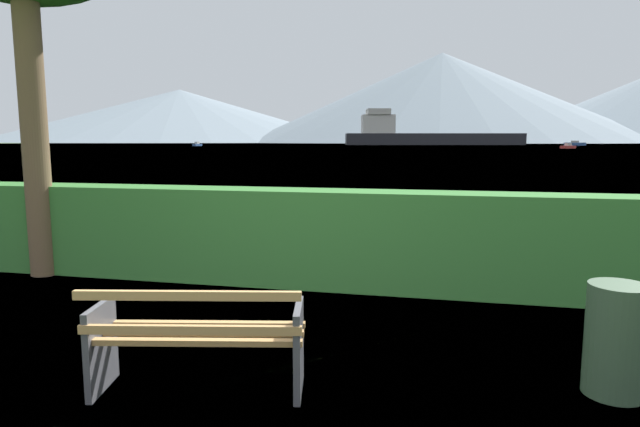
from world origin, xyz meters
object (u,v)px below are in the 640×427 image
trash_bin (616,340)px  park_bench (198,339)px  cargo_ship_large (420,135)px  sailboat_mid (197,144)px  fishing_boat_near (575,144)px  tender_far (568,147)px

trash_bin → park_bench: bearing=-167.8°
trash_bin → cargo_ship_large: bearing=92.5°
sailboat_mid → trash_bin: bearing=-63.7°
fishing_boat_near → sailboat_mid: fishing_boat_near is taller
fishing_boat_near → sailboat_mid: (-137.98, -48.37, -0.18)m
trash_bin → fishing_boat_near: (50.04, 225.99, 0.30)m
fishing_boat_near → tender_far: 89.85m
sailboat_mid → tender_far: 123.31m
park_bench → cargo_ship_large: (-7.81, 246.92, 4.07)m
fishing_boat_near → sailboat_mid: size_ratio=1.81×
trash_bin → tender_far: (29.04, 138.62, 0.04)m
fishing_boat_near → tender_far: bearing=-103.5°
cargo_ship_large → fishing_boat_near: (60.91, -20.27, -3.76)m
tender_far → fishing_boat_near: bearing=76.5°
sailboat_mid → tender_far: sailboat_mid is taller
trash_bin → fishing_boat_near: 231.46m
trash_bin → fishing_boat_near: bearing=77.5°
cargo_ship_large → park_bench: bearing=-88.2°
park_bench → tender_far: (32.11, 139.29, 0.05)m
trash_bin → cargo_ship_large: cargo_ship_large is taller
cargo_ship_large → tender_far: (39.92, -107.63, -4.03)m
cargo_ship_large → sailboat_mid: size_ratio=17.67×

